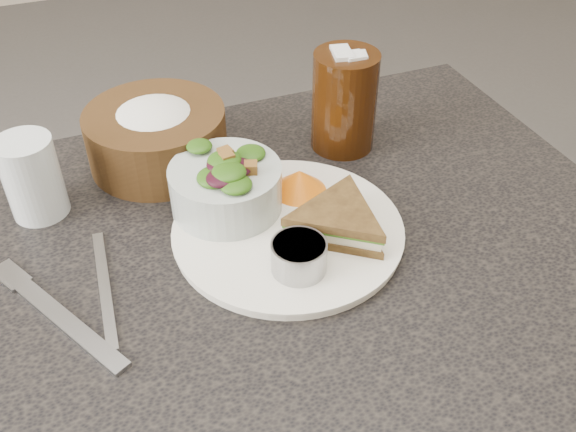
% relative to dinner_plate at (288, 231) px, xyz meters
% --- Properties ---
extents(dinner_plate, '(0.28, 0.28, 0.01)m').
position_rel_dinner_plate_xyz_m(dinner_plate, '(0.00, 0.00, 0.00)').
color(dinner_plate, silver).
rests_on(dinner_plate, dining_table).
extents(sandwich, '(0.20, 0.20, 0.04)m').
position_rel_dinner_plate_xyz_m(sandwich, '(0.05, -0.03, 0.02)').
color(sandwich, brown).
rests_on(sandwich, dinner_plate).
extents(salad_bowl, '(0.17, 0.17, 0.08)m').
position_rel_dinner_plate_xyz_m(salad_bowl, '(-0.06, 0.07, 0.05)').
color(salad_bowl, '#A6B1AC').
rests_on(salad_bowl, dinner_plate).
extents(dressing_ramekin, '(0.06, 0.06, 0.04)m').
position_rel_dinner_plate_xyz_m(dressing_ramekin, '(-0.02, -0.07, 0.02)').
color(dressing_ramekin, '#939496').
rests_on(dressing_ramekin, dinner_plate).
extents(orange_wedge, '(0.08, 0.08, 0.03)m').
position_rel_dinner_plate_xyz_m(orange_wedge, '(0.04, 0.06, 0.02)').
color(orange_wedge, orange).
rests_on(orange_wedge, dinner_plate).
extents(fork, '(0.11, 0.19, 0.01)m').
position_rel_dinner_plate_xyz_m(fork, '(-0.27, -0.04, -0.00)').
color(fork, '#A0A2A6').
rests_on(fork, dining_table).
extents(knife, '(0.02, 0.19, 0.00)m').
position_rel_dinner_plate_xyz_m(knife, '(-0.23, -0.01, -0.00)').
color(knife, '#AAABAD').
rests_on(knife, dining_table).
extents(bread_basket, '(0.24, 0.24, 0.11)m').
position_rel_dinner_plate_xyz_m(bread_basket, '(-0.11, 0.21, 0.05)').
color(bread_basket, '#4C3116').
rests_on(bread_basket, dining_table).
extents(cola_glass, '(0.10, 0.10, 0.15)m').
position_rel_dinner_plate_xyz_m(cola_glass, '(0.15, 0.16, 0.07)').
color(cola_glass, black).
rests_on(cola_glass, dining_table).
extents(water_glass, '(0.07, 0.07, 0.11)m').
position_rel_dinner_plate_xyz_m(water_glass, '(-0.28, 0.16, 0.05)').
color(water_glass, silver).
rests_on(water_glass, dining_table).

